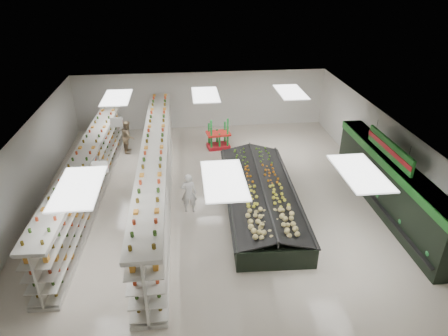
{
  "coord_description": "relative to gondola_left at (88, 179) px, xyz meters",
  "views": [
    {
      "loc": [
        -1.05,
        -13.75,
        8.69
      ],
      "look_at": [
        0.47,
        0.4,
        1.21
      ],
      "focal_mm": 32.0,
      "sensor_mm": 36.0,
      "label": 1
    }
  ],
  "objects": [
    {
      "name": "floor",
      "position": [
        4.94,
        -0.55,
        -0.94
      ],
      "size": [
        16.0,
        16.0,
        0.0
      ],
      "primitive_type": "plane",
      "color": "beige",
      "rests_on": "ground"
    },
    {
      "name": "aisle_sign_near",
      "position": [
        1.14,
        -2.55,
        1.82
      ],
      "size": [
        0.52,
        0.06,
        0.75
      ],
      "color": "white",
      "rests_on": "ceiling"
    },
    {
      "name": "hortifruti_banner",
      "position": [
        11.19,
        -2.05,
        1.71
      ],
      "size": [
        0.12,
        3.2,
        0.95
      ],
      "color": "#1B6820",
      "rests_on": "ceiling"
    },
    {
      "name": "shopper_background",
      "position": [
        1.09,
        4.45,
        -0.11
      ],
      "size": [
        0.5,
        0.8,
        1.65
      ],
      "primitive_type": "imported",
      "rotation": [
        0.0,
        0.0,
        1.57
      ],
      "color": "tan",
      "rests_on": "floor"
    },
    {
      "name": "aisle_sign_far",
      "position": [
        1.14,
        1.45,
        1.82
      ],
      "size": [
        0.52,
        0.06,
        0.75
      ],
      "color": "white",
      "rests_on": "ceiling"
    },
    {
      "name": "soda_endcap",
      "position": [
        5.61,
        4.44,
        -0.21
      ],
      "size": [
        1.27,
        0.95,
        1.5
      ],
      "rotation": [
        0.0,
        0.0,
        0.14
      ],
      "color": "#AE131D",
      "rests_on": "floor"
    },
    {
      "name": "ceiling",
      "position": [
        4.94,
        -0.55,
        2.26
      ],
      "size": [
        14.0,
        16.0,
        0.02
      ],
      "primitive_type": "cube",
      "color": "white",
      "rests_on": "wall_back"
    },
    {
      "name": "wall_back",
      "position": [
        4.94,
        7.45,
        0.66
      ],
      "size": [
        14.0,
        0.02,
        3.2
      ],
      "primitive_type": "cube",
      "color": "silver",
      "rests_on": "floor"
    },
    {
      "name": "produce_island",
      "position": [
        6.73,
        -1.22,
        -0.43
      ],
      "size": [
        3.02,
        7.56,
        1.11
      ],
      "rotation": [
        0.0,
        0.0,
        -0.04
      ],
      "color": "black",
      "rests_on": "floor"
    },
    {
      "name": "wall_right",
      "position": [
        11.94,
        -0.55,
        0.66
      ],
      "size": [
        0.02,
        16.0,
        3.2
      ],
      "primitive_type": "cube",
      "color": "silver",
      "rests_on": "floor"
    },
    {
      "name": "produce_wall_case",
      "position": [
        11.48,
        -2.05,
        0.3
      ],
      "size": [
        0.93,
        8.0,
        2.2
      ],
      "color": "black",
      "rests_on": "floor"
    },
    {
      "name": "wall_front",
      "position": [
        4.94,
        -8.55,
        0.66
      ],
      "size": [
        14.0,
        0.02,
        3.2
      ],
      "primitive_type": "cube",
      "color": "silver",
      "rests_on": "floor"
    },
    {
      "name": "wall_left",
      "position": [
        -2.06,
        -0.55,
        0.66
      ],
      "size": [
        0.02,
        16.0,
        3.2
      ],
      "primitive_type": "cube",
      "color": "silver",
      "rests_on": "floor"
    },
    {
      "name": "shopper_main",
      "position": [
        3.94,
        -1.29,
        -0.12
      ],
      "size": [
        0.62,
        0.43,
        1.63
      ],
      "primitive_type": "imported",
      "rotation": [
        0.0,
        0.0,
        3.06
      ],
      "color": "white",
      "rests_on": "floor"
    },
    {
      "name": "gondola_left",
      "position": [
        0.0,
        0.0,
        0.0
      ],
      "size": [
        1.33,
        11.79,
        2.04
      ],
      "rotation": [
        0.0,
        0.0,
        -0.04
      ],
      "color": "silver",
      "rests_on": "floor"
    },
    {
      "name": "gondola_center",
      "position": [
        2.72,
        -0.08,
        0.13
      ],
      "size": [
        1.01,
        13.44,
        2.33
      ],
      "rotation": [
        0.0,
        0.0,
        0.0
      ],
      "color": "silver",
      "rests_on": "floor"
    }
  ]
}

